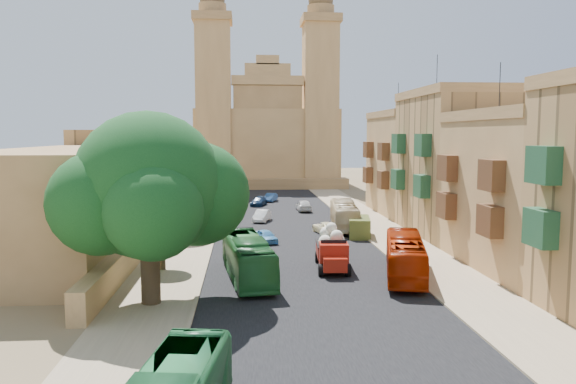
{
  "coord_description": "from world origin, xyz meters",
  "views": [
    {
      "loc": [
        -4.17,
        -27.49,
        9.53
      ],
      "look_at": [
        0.0,
        26.0,
        4.0
      ],
      "focal_mm": 35.0,
      "sensor_mm": 36.0,
      "label": 1
    }
  ],
  "objects": [
    {
      "name": "ficus_tree",
      "position": [
        -9.4,
        4.01,
        6.41
      ],
      "size": [
        10.84,
        9.97,
        10.84
      ],
      "color": "#36291B",
      "rests_on": "ground"
    },
    {
      "name": "bus_green_north",
      "position": [
        -4.0,
        8.87,
        1.41
      ],
      "size": [
        3.68,
        10.35,
        2.82
      ],
      "primitive_type": "imported",
      "rotation": [
        0.0,
        0.0,
        0.13
      ],
      "color": "#21652C",
      "rests_on": "ground"
    },
    {
      "name": "west_wall",
      "position": [
        -12.5,
        20.0,
        0.9
      ],
      "size": [
        1.0,
        40.0,
        1.8
      ],
      "primitive_type": "cube",
      "color": "#A57C4A",
      "rests_on": "ground"
    },
    {
      "name": "bus_cream_east",
      "position": [
        5.84,
        27.89,
        1.39
      ],
      "size": [
        3.35,
        10.17,
        2.78
      ],
      "primitive_type": "imported",
      "rotation": [
        0.0,
        0.0,
        3.04
      ],
      "color": "beige",
      "rests_on": "ground"
    },
    {
      "name": "car_cream",
      "position": [
        3.63,
        25.5,
        0.56
      ],
      "size": [
        2.55,
        4.3,
        1.12
      ],
      "primitive_type": "imported",
      "rotation": [
        0.0,
        0.0,
        3.32
      ],
      "color": "#FFF2C0",
      "rests_on": "ground"
    },
    {
      "name": "bus_red_east",
      "position": [
        6.5,
        8.63,
        1.39
      ],
      "size": [
        4.65,
        10.23,
        2.78
      ],
      "primitive_type": "imported",
      "rotation": [
        0.0,
        0.0,
        2.9
      ],
      "color": "#A02002",
      "rests_on": "ground"
    },
    {
      "name": "sidewalk_east",
      "position": [
        9.5,
        30.0,
        0.01
      ],
      "size": [
        5.0,
        140.0,
        0.01
      ],
      "primitive_type": "cube",
      "color": "#9A8465",
      "rests_on": "ground"
    },
    {
      "name": "car_dkblue",
      "position": [
        -2.29,
        47.04,
        0.57
      ],
      "size": [
        2.69,
        4.2,
        1.13
      ],
      "primitive_type": "imported",
      "rotation": [
        0.0,
        0.0,
        -0.31
      ],
      "color": "#0D2345",
      "rests_on": "ground"
    },
    {
      "name": "townhouse_b",
      "position": [
        15.95,
        11.0,
        5.66
      ],
      "size": [
        9.0,
        14.0,
        14.9
      ],
      "color": "#A57C4A",
      "rests_on": "ground"
    },
    {
      "name": "car_white_b",
      "position": [
        3.16,
        41.36,
        0.71
      ],
      "size": [
        1.77,
        4.2,
        1.42
      ],
      "primitive_type": "imported",
      "rotation": [
        0.0,
        0.0,
        3.16
      ],
      "color": "silver",
      "rests_on": "ground"
    },
    {
      "name": "church",
      "position": [
        -0.0,
        78.61,
        9.52
      ],
      "size": [
        28.0,
        22.5,
        36.3
      ],
      "color": "#A57C4A",
      "rests_on": "ground"
    },
    {
      "name": "olive_pickup",
      "position": [
        6.5,
        23.66,
        0.88
      ],
      "size": [
        2.59,
        4.6,
        1.8
      ],
      "color": "#525C22",
      "rests_on": "ground"
    },
    {
      "name": "west_building_low",
      "position": [
        -18.0,
        18.0,
        4.2
      ],
      "size": [
        10.0,
        28.0,
        8.4
      ],
      "primitive_type": "cube",
      "color": "olive",
      "rests_on": "ground"
    },
    {
      "name": "kerb_west",
      "position": [
        -7.0,
        30.0,
        0.06
      ],
      "size": [
        0.25,
        140.0,
        0.12
      ],
      "primitive_type": "cube",
      "color": "#9A8465",
      "rests_on": "ground"
    },
    {
      "name": "road_surface",
      "position": [
        0.0,
        30.0,
        0.01
      ],
      "size": [
        14.0,
        140.0,
        0.01
      ],
      "primitive_type": "cube",
      "color": "black",
      "rests_on": "ground"
    },
    {
      "name": "car_blue_a",
      "position": [
        -2.31,
        21.35,
        0.57
      ],
      "size": [
        2.3,
        3.57,
        1.13
      ],
      "primitive_type": "imported",
      "rotation": [
        0.0,
        0.0,
        0.32
      ],
      "color": "#4894CC",
      "rests_on": "ground"
    },
    {
      "name": "car_blue_b",
      "position": [
        -0.5,
        51.64,
        0.59
      ],
      "size": [
        2.27,
        3.81,
        1.19
      ],
      "primitive_type": "imported",
      "rotation": [
        0.0,
        0.0,
        -0.3
      ],
      "color": "#2D5794",
      "rests_on": "ground"
    },
    {
      "name": "car_white_a",
      "position": [
        -2.28,
        33.44,
        0.63
      ],
      "size": [
        2.26,
        4.01,
        1.25
      ],
      "primitive_type": "imported",
      "rotation": [
        0.0,
        0.0,
        -0.26
      ],
      "color": "white",
      "rests_on": "ground"
    },
    {
      "name": "street_tree_d",
      "position": [
        -10.0,
        48.0,
        3.71
      ],
      "size": [
        3.6,
        3.6,
        5.53
      ],
      "color": "#36291B",
      "rests_on": "ground"
    },
    {
      "name": "pedestrian_a",
      "position": [
        7.5,
        8.53,
        0.97
      ],
      "size": [
        0.81,
        0.64,
        1.94
      ],
      "primitive_type": "imported",
      "rotation": [
        0.0,
        0.0,
        2.86
      ],
      "color": "#29252D",
      "rests_on": "ground"
    },
    {
      "name": "street_tree_b",
      "position": [
        -10.0,
        24.0,
        3.77
      ],
      "size": [
        3.65,
        3.65,
        5.62
      ],
      "color": "#36291B",
      "rests_on": "ground"
    },
    {
      "name": "west_building_mid",
      "position": [
        -18.0,
        44.0,
        5.0
      ],
      "size": [
        10.0,
        22.0,
        10.0
      ],
      "primitive_type": "cube",
      "color": "#B08450",
      "rests_on": "ground"
    },
    {
      "name": "townhouse_d",
      "position": [
        15.95,
        39.0,
        6.16
      ],
      "size": [
        9.0,
        14.0,
        15.9
      ],
      "color": "#A57C4A",
      "rests_on": "ground"
    },
    {
      "name": "street_tree_c",
      "position": [
        -10.0,
        36.0,
        3.24
      ],
      "size": [
        3.15,
        3.15,
        4.84
      ],
      "color": "#36291B",
      "rests_on": "ground"
    },
    {
      "name": "ground",
      "position": [
        0.0,
        0.0,
        0.0
      ],
      "size": [
        260.0,
        260.0,
        0.0
      ],
      "primitive_type": "plane",
      "color": "brown"
    },
    {
      "name": "pedestrian_c",
      "position": [
        7.5,
        13.17,
        0.93
      ],
      "size": [
        0.66,
        1.15,
        1.85
      ],
      "primitive_type": "imported",
      "rotation": [
        0.0,
        0.0,
        4.91
      ],
      "color": "#3A393E",
      "rests_on": "ground"
    },
    {
      "name": "townhouse_c",
      "position": [
        15.95,
        25.0,
        6.91
      ],
      "size": [
        9.0,
        14.0,
        17.4
      ],
      "color": "#B08450",
      "rests_on": "ground"
    },
    {
      "name": "sidewalk_west",
      "position": [
        -9.5,
        30.0,
        0.01
      ],
      "size": [
        5.0,
        140.0,
        0.01
      ],
      "primitive_type": "cube",
      "color": "#9A8465",
      "rests_on": "ground"
    },
    {
      "name": "street_tree_a",
      "position": [
        -10.0,
        12.0,
        3.16
      ],
      "size": [
        3.07,
        3.07,
        4.72
      ],
      "color": "#36291B",
      "rests_on": "ground"
    },
    {
      "name": "red_truck",
      "position": [
        1.99,
        11.24,
        1.41
      ],
      "size": [
        2.55,
        5.63,
        3.21
      ],
      "color": "#9E1A0C",
      "rests_on": "ground"
    },
    {
      "name": "kerb_east",
      "position": [
        7.0,
        30.0,
        0.06
      ],
      "size": [
        0.25,
        140.0,
        0.12
      ],
      "primitive_type": "cube",
      "color": "#9A8465",
      "rests_on": "ground"
    }
  ]
}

